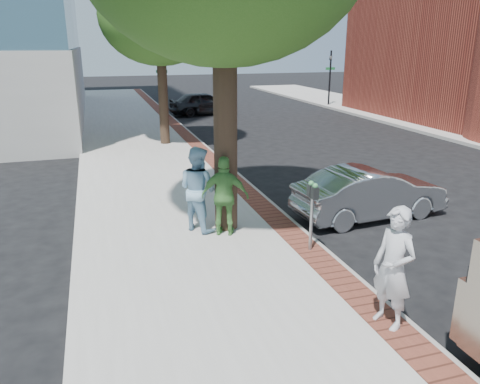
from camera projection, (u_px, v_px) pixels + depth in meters
name	position (u px, v px, depth m)	size (l,w,h in m)	color
ground	(280.00, 264.00, 9.41)	(120.00, 120.00, 0.00)	black
sidewalk	(154.00, 169.00, 16.25)	(5.00, 60.00, 0.15)	#9E9991
brick_strip	(215.00, 162.00, 16.84)	(0.60, 60.00, 0.01)	brown
curb	(225.00, 164.00, 16.97)	(0.10, 60.00, 0.15)	gray
signal_near	(162.00, 77.00, 29.01)	(0.70, 0.15, 3.80)	black
signal_far	(330.00, 74.00, 32.29)	(0.70, 0.15, 3.80)	black
tree_far	(159.00, 16.00, 18.59)	(4.80, 4.80, 7.14)	black
parking_meter	(312.00, 202.00, 9.38)	(0.12, 0.32, 1.47)	gray
person_gray	(394.00, 268.00, 6.86)	(0.69, 0.45, 1.89)	#B2B2B7
person_officer	(198.00, 189.00, 10.53)	(0.94, 0.73, 1.94)	#86B2CF
person_green	(225.00, 196.00, 10.25)	(1.05, 0.44, 1.79)	#4B8A3E
sedan_silver	(370.00, 193.00, 11.77)	(1.37, 3.92, 1.29)	#AAACB1
bg_car	(203.00, 103.00, 28.97)	(1.68, 4.18, 1.42)	black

